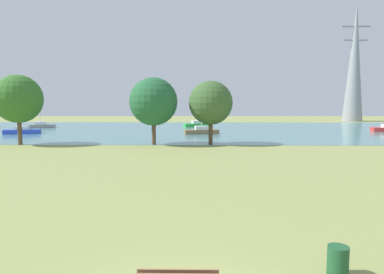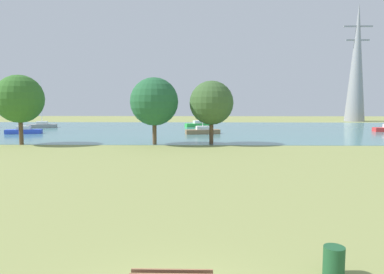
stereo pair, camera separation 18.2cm
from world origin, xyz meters
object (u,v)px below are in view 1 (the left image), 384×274
(sailboat_brown, at_px, (201,131))
(tree_east_near, at_px, (18,99))
(sailboat_green, at_px, (197,124))
(sailboat_blue, at_px, (22,131))
(sailboat_gray, at_px, (40,125))
(electricity_pylon, at_px, (354,63))
(tree_west_far, at_px, (153,102))
(litter_bin, at_px, (338,261))
(tree_mid_shore, at_px, (211,103))

(sailboat_brown, bearing_deg, tree_east_near, -146.79)
(sailboat_green, distance_m, sailboat_blue, 28.60)
(tree_east_near, bearing_deg, sailboat_gray, 109.23)
(sailboat_blue, relative_size, tree_east_near, 1.03)
(sailboat_green, bearing_deg, tree_east_near, -125.02)
(sailboat_brown, xyz_separation_m, electricity_pylon, (34.85, 32.32, 12.80))
(sailboat_gray, xyz_separation_m, tree_east_near, (8.24, -23.62, 4.38))
(sailboat_gray, height_order, electricity_pylon, electricity_pylon)
(tree_east_near, relative_size, tree_west_far, 1.04)
(tree_east_near, bearing_deg, litter_bin, -51.33)
(litter_bin, bearing_deg, tree_east_near, 128.67)
(litter_bin, xyz_separation_m, sailboat_brown, (-3.22, 41.05, 0.05))
(sailboat_green, bearing_deg, sailboat_gray, -173.22)
(sailboat_brown, height_order, sailboat_blue, sailboat_blue)
(sailboat_blue, bearing_deg, tree_west_far, -31.11)
(sailboat_blue, distance_m, tree_west_far, 23.92)
(sailboat_brown, bearing_deg, electricity_pylon, 42.84)
(sailboat_green, relative_size, electricity_pylon, 0.24)
(sailboat_blue, bearing_deg, litter_bin, -54.99)
(tree_east_near, xyz_separation_m, tree_west_far, (14.22, 0.36, -0.28))
(tree_west_far, bearing_deg, tree_east_near, -178.54)
(sailboat_brown, distance_m, tree_east_near, 23.65)
(sailboat_green, xyz_separation_m, tree_west_far, (-4.58, -26.48, 4.12))
(sailboat_brown, bearing_deg, tree_west_far, -112.89)
(tree_mid_shore, bearing_deg, sailboat_green, 93.26)
(litter_bin, distance_m, tree_west_far, 30.19)
(sailboat_brown, distance_m, sailboat_blue, 25.40)
(tree_east_near, bearing_deg, electricity_pylon, 39.68)
(tree_west_far, bearing_deg, sailboat_blue, 148.89)
(tree_east_near, distance_m, tree_mid_shore, 20.31)
(sailboat_blue, bearing_deg, sailboat_green, 30.00)
(litter_bin, height_order, electricity_pylon, electricity_pylon)
(tree_east_near, bearing_deg, tree_west_far, 1.46)
(sailboat_green, bearing_deg, electricity_pylon, 27.16)
(tree_mid_shore, xyz_separation_m, electricity_pylon, (34.00, 44.30, 8.81))
(sailboat_gray, xyz_separation_m, tree_mid_shore, (28.53, -22.88, 3.96))
(sailboat_blue, bearing_deg, tree_mid_shore, -24.20)
(sailboat_brown, xyz_separation_m, sailboat_gray, (-27.68, 10.89, 0.02))
(tree_east_near, xyz_separation_m, tree_mid_shore, (20.29, 0.75, -0.41))
(litter_bin, relative_size, tree_west_far, 0.11)
(sailboat_gray, bearing_deg, tree_mid_shore, -38.72)
(litter_bin, xyz_separation_m, tree_east_near, (-22.66, 28.32, 4.45))
(sailboat_gray, distance_m, tree_west_far, 32.59)
(tree_mid_shore, relative_size, electricity_pylon, 0.26)
(sailboat_green, xyz_separation_m, electricity_pylon, (35.49, 18.21, 12.80))
(tree_mid_shore, bearing_deg, tree_east_near, -177.90)
(litter_bin, relative_size, sailboat_brown, 0.13)
(sailboat_blue, distance_m, electricity_pylon, 69.64)
(sailboat_green, relative_size, sailboat_gray, 0.80)
(sailboat_blue, relative_size, electricity_pylon, 0.29)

